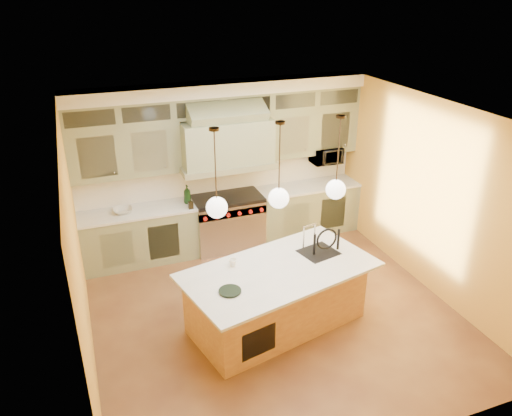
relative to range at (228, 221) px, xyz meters
name	(u,v)px	position (x,y,z in m)	size (l,w,h in m)	color
floor	(273,312)	(0.00, -2.14, -0.49)	(5.00, 5.00, 0.00)	#57301E
ceiling	(277,115)	(0.00, -2.14, 2.41)	(5.00, 5.00, 0.00)	white
wall_back	(220,163)	(0.00, 0.36, 0.96)	(5.00, 5.00, 0.00)	gold
wall_front	(381,338)	(0.00, -4.64, 0.96)	(5.00, 5.00, 0.00)	gold
wall_left	(78,256)	(-2.50, -2.14, 0.96)	(5.00, 5.00, 0.00)	gold
wall_right	(430,197)	(2.50, -2.14, 0.96)	(5.00, 5.00, 0.00)	gold
back_cabinetry	(225,169)	(0.00, 0.09, 0.94)	(5.00, 0.77, 2.90)	gray
range	(228,221)	(0.00, 0.00, 0.00)	(1.20, 0.74, 0.96)	silver
kitchen_island	(277,295)	(-0.06, -2.39, -0.01)	(2.78, 1.88, 1.35)	#A5673A
counter_stool	(331,268)	(0.74, -2.41, 0.25)	(0.47, 0.47, 1.28)	black
microwave	(326,155)	(1.95, 0.11, 0.96)	(0.54, 0.37, 0.30)	black
oil_bottle_a	(187,194)	(-0.70, 0.01, 0.62)	(0.13, 0.13, 0.33)	black
oil_bottle_b	(191,204)	(-0.70, -0.22, 0.54)	(0.08, 0.08, 0.18)	black
fruit_bowl	(123,210)	(-1.77, 0.01, 0.49)	(0.31, 0.31, 0.08)	beige
cup	(233,263)	(-0.61, -2.16, 0.48)	(0.11, 0.11, 0.10)	white
pendant_left	(217,205)	(-0.86, -2.39, 1.46)	(0.26, 0.26, 1.11)	#2D2319
pendant_center	(279,196)	(-0.06, -2.39, 1.46)	(0.26, 0.26, 1.11)	#2D2319
pendant_right	(336,187)	(0.74, -2.39, 1.46)	(0.26, 0.26, 1.11)	#2D2319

